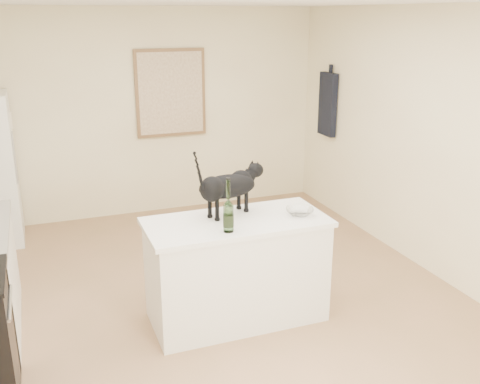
# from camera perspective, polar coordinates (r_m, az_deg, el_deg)

# --- Properties ---
(floor) EXTENTS (5.50, 5.50, 0.00)m
(floor) POSITION_cam_1_polar(r_m,az_deg,el_deg) (5.02, -2.26, -11.94)
(floor) COLOR #A77958
(floor) RESTS_ON ground
(ceiling) EXTENTS (5.50, 5.50, 0.00)m
(ceiling) POSITION_cam_1_polar(r_m,az_deg,el_deg) (4.35, -2.70, 19.25)
(ceiling) COLOR white
(ceiling) RESTS_ON ground
(wall_back) EXTENTS (4.50, 0.00, 4.50)m
(wall_back) POSITION_cam_1_polar(r_m,az_deg,el_deg) (7.12, -9.55, 8.02)
(wall_back) COLOR #FCF3C3
(wall_back) RESTS_ON ground
(wall_front) EXTENTS (4.50, 0.00, 4.50)m
(wall_front) POSITION_cam_1_polar(r_m,az_deg,el_deg) (2.28, 20.80, -15.14)
(wall_front) COLOR #FCF3C3
(wall_front) RESTS_ON ground
(wall_right) EXTENTS (0.00, 5.50, 5.50)m
(wall_right) POSITION_cam_1_polar(r_m,az_deg,el_deg) (5.62, 19.94, 4.54)
(wall_right) COLOR #FCF3C3
(wall_right) RESTS_ON ground
(island_base) EXTENTS (1.44, 0.67, 0.86)m
(island_base) POSITION_cam_1_polar(r_m,az_deg,el_deg) (4.68, -0.36, -8.31)
(island_base) COLOR white
(island_base) RESTS_ON floor
(island_top) EXTENTS (1.50, 0.70, 0.04)m
(island_top) POSITION_cam_1_polar(r_m,az_deg,el_deg) (4.50, -0.37, -3.16)
(island_top) COLOR white
(island_top) RESTS_ON island_base
(artwork_frame) EXTENTS (0.90, 0.03, 1.10)m
(artwork_frame) POSITION_cam_1_polar(r_m,az_deg,el_deg) (7.11, -7.21, 10.16)
(artwork_frame) COLOR brown
(artwork_frame) RESTS_ON wall_back
(artwork_canvas) EXTENTS (0.82, 0.00, 1.02)m
(artwork_canvas) POSITION_cam_1_polar(r_m,az_deg,el_deg) (7.10, -7.17, 10.14)
(artwork_canvas) COLOR beige
(artwork_canvas) RESTS_ON wall_back
(hanging_garment) EXTENTS (0.08, 0.34, 0.80)m
(hanging_garment) POSITION_cam_1_polar(r_m,az_deg,el_deg) (7.21, 9.09, 8.98)
(hanging_garment) COLOR black
(hanging_garment) RESTS_ON wall_right
(black_cat) EXTENTS (0.66, 0.41, 0.45)m
(black_cat) POSITION_cam_1_polar(r_m,az_deg,el_deg) (4.53, -1.34, 0.26)
(black_cat) COLOR black
(black_cat) RESTS_ON island_top
(wine_bottle) EXTENTS (0.11, 0.11, 0.38)m
(wine_bottle) POSITION_cam_1_polar(r_m,az_deg,el_deg) (4.19, -1.22, -1.70)
(wine_bottle) COLOR #2E5E25
(wine_bottle) RESTS_ON island_top
(glass_bowl) EXTENTS (0.30, 0.30, 0.06)m
(glass_bowl) POSITION_cam_1_polar(r_m,az_deg,el_deg) (4.62, 6.22, -2.05)
(glass_bowl) COLOR white
(glass_bowl) RESTS_ON island_top
(fridge_paper) EXTENTS (0.03, 0.15, 0.19)m
(fridge_paper) POSITION_cam_1_polar(r_m,az_deg,el_deg) (6.69, -22.72, 6.80)
(fridge_paper) COLOR white
(fridge_paper) RESTS_ON fridge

